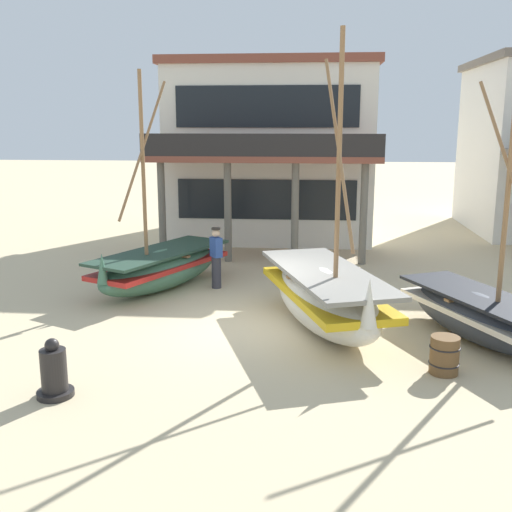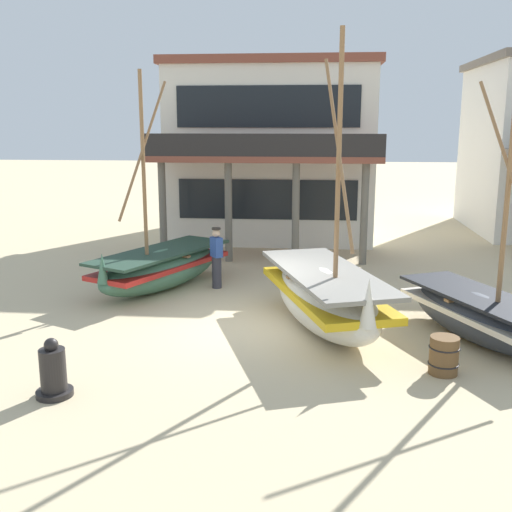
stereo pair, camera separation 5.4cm
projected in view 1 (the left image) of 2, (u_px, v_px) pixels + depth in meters
ground_plane at (252, 327)px, 13.43m from camera, size 120.00×120.00×0.00m
fishing_boat_near_left at (161, 267)px, 16.40m from camera, size 3.28×4.71×5.76m
fishing_boat_centre_large at (325, 296)px, 13.17m from camera, size 3.09×5.01×6.26m
fishing_boat_far_right at (480, 314)px, 12.48m from camera, size 2.88×4.19×5.47m
fisherman_by_hull at (216, 258)px, 16.43m from camera, size 0.39×0.42×1.68m
capstan_winch at (54, 373)px, 9.93m from camera, size 0.61×0.61×1.01m
wooden_barrel at (444, 355)px, 10.86m from camera, size 0.56×0.56×0.70m
harbor_building_main at (272, 150)px, 23.92m from camera, size 7.92×8.55×6.77m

